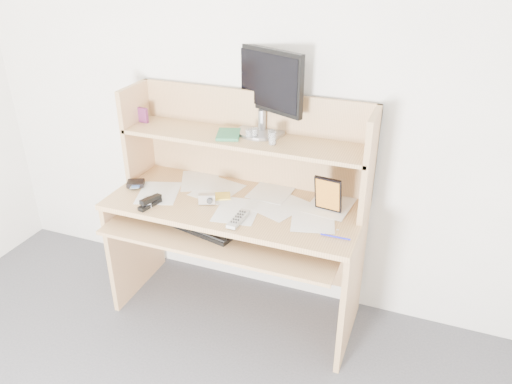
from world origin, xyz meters
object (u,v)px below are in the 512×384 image
(monitor, at_px, (263,88))
(keyboard, at_px, (198,224))
(tv_remote, at_px, (238,219))
(desk, at_px, (240,205))
(game_case, at_px, (328,194))

(monitor, bearing_deg, keyboard, -93.33)
(keyboard, height_order, tv_remote, tv_remote)
(desk, relative_size, monitor, 2.80)
(game_case, relative_size, monitor, 0.41)
(keyboard, bearing_deg, monitor, 75.99)
(keyboard, distance_m, tv_remote, 0.27)
(desk, bearing_deg, monitor, 71.34)
(tv_remote, bearing_deg, game_case, 34.94)
(tv_remote, bearing_deg, keyboard, 175.93)
(game_case, height_order, monitor, monitor)
(desk, relative_size, tv_remote, 7.58)
(monitor, bearing_deg, game_case, -0.13)
(desk, distance_m, game_case, 0.53)
(keyboard, xyz_separation_m, monitor, (0.22, 0.42, 0.66))
(desk, distance_m, keyboard, 0.28)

